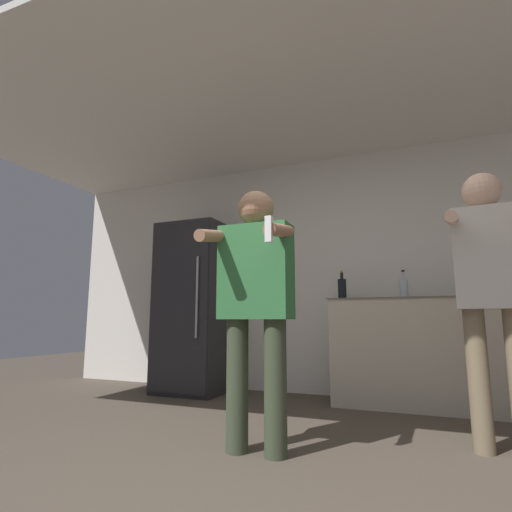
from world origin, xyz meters
name	(u,v)px	position (x,y,z in m)	size (l,w,h in m)	color
ground_plane	(241,510)	(0.00, 0.00, 0.00)	(14.00, 14.00, 0.00)	#4C4238
wall_back	(344,272)	(0.00, 2.64, 1.27)	(7.00, 0.06, 2.55)	silver
ceiling_slab	(309,95)	(0.00, 1.30, 2.57)	(7.00, 3.13, 0.05)	silver
refrigerator	(196,307)	(-1.57, 2.25, 0.91)	(0.72, 0.75, 1.82)	#262628
counter	(421,352)	(0.71, 2.33, 0.48)	(1.56, 0.58, 0.97)	#BCB29E
bottle_red_label	(464,283)	(1.10, 2.36, 1.09)	(0.08, 0.08, 0.33)	silver
bottle_tall_gin	(342,288)	(0.02, 2.36, 1.08)	(0.08, 0.08, 0.29)	black
bottle_short_whiskey	(404,288)	(0.60, 2.36, 1.07)	(0.07, 0.07, 0.27)	silver
person_woman_foreground	(256,294)	(-0.20, 0.64, 0.92)	(0.50, 0.47, 1.58)	#38422D
person_man_side	(490,279)	(1.13, 1.16, 1.02)	(0.46, 0.53, 1.69)	#75664C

